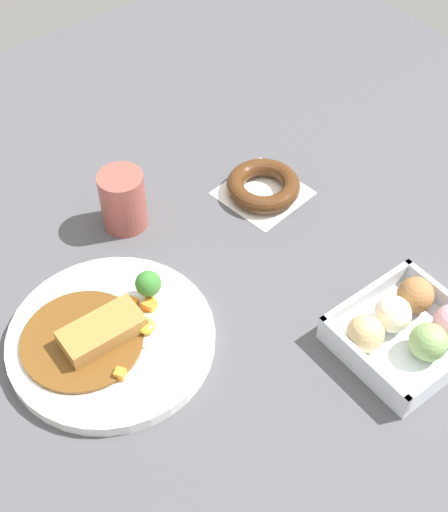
{
  "coord_description": "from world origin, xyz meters",
  "views": [
    {
      "loc": [
        0.36,
        0.46,
        0.79
      ],
      "look_at": [
        -0.06,
        -0.08,
        0.03
      ],
      "focal_mm": 50.69,
      "sensor_mm": 36.0,
      "label": 1
    }
  ],
  "objects_px": {
    "coffee_mug": "(123,200)",
    "curry_plate": "(110,337)",
    "donut_box": "(408,328)",
    "chocolate_ring_donut": "(263,186)"
  },
  "relations": [
    {
      "from": "coffee_mug",
      "to": "curry_plate",
      "type": "bearing_deg",
      "value": 52.56
    },
    {
      "from": "chocolate_ring_donut",
      "to": "coffee_mug",
      "type": "distance_m",
      "value": 0.22
    },
    {
      "from": "donut_box",
      "to": "chocolate_ring_donut",
      "type": "height_order",
      "value": "donut_box"
    },
    {
      "from": "curry_plate",
      "to": "chocolate_ring_donut",
      "type": "relative_size",
      "value": 1.99
    },
    {
      "from": "donut_box",
      "to": "chocolate_ring_donut",
      "type": "distance_m",
      "value": 0.34
    },
    {
      "from": "donut_box",
      "to": "coffee_mug",
      "type": "bearing_deg",
      "value": -66.9
    },
    {
      "from": "chocolate_ring_donut",
      "to": "donut_box",
      "type": "bearing_deg",
      "value": 84.49
    },
    {
      "from": "donut_box",
      "to": "chocolate_ring_donut",
      "type": "bearing_deg",
      "value": -95.51
    },
    {
      "from": "donut_box",
      "to": "coffee_mug",
      "type": "xyz_separation_m",
      "value": [
        0.18,
        -0.41,
        0.02
      ]
    },
    {
      "from": "chocolate_ring_donut",
      "to": "coffee_mug",
      "type": "relative_size",
      "value": 1.47
    }
  ]
}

